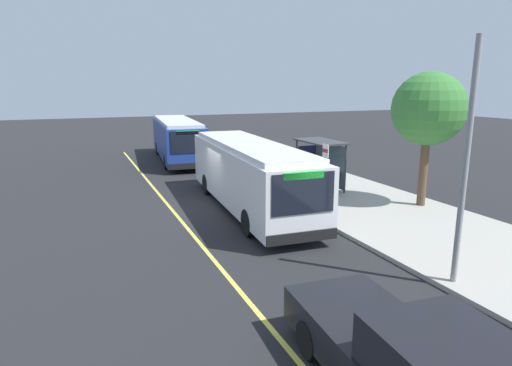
% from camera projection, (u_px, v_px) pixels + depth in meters
% --- Properties ---
extents(ground_plane, '(120.00, 120.00, 0.00)m').
position_uv_depth(ground_plane, '(219.00, 204.00, 19.93)').
color(ground_plane, '#232326').
extents(sidewalk_curb, '(44.00, 6.40, 0.15)m').
position_uv_depth(sidewalk_curb, '(330.00, 190.00, 22.20)').
color(sidewalk_curb, '#A8A399').
rests_on(sidewalk_curb, ground_plane).
extents(lane_stripe_center, '(36.00, 0.14, 0.01)m').
position_uv_depth(lane_stripe_center, '(171.00, 209.00, 19.09)').
color(lane_stripe_center, '#E0D64C').
rests_on(lane_stripe_center, ground_plane).
extents(transit_bus_main, '(11.06, 3.25, 2.95)m').
position_uv_depth(transit_bus_main, '(250.00, 173.00, 18.78)').
color(transit_bus_main, white).
rests_on(transit_bus_main, ground_plane).
extents(transit_bus_second, '(11.11, 3.64, 2.95)m').
position_uv_depth(transit_bus_second, '(177.00, 138.00, 31.19)').
color(transit_bus_second, navy).
rests_on(transit_bus_second, ground_plane).
extents(pickup_truck, '(5.53, 2.38, 1.85)m').
position_uv_depth(pickup_truck, '(409.00, 365.00, 7.09)').
color(pickup_truck, black).
rests_on(pickup_truck, ground_plane).
extents(bus_shelter, '(2.90, 1.60, 2.48)m').
position_uv_depth(bus_shelter, '(321.00, 154.00, 22.10)').
color(bus_shelter, '#333338').
rests_on(bus_shelter, sidewalk_curb).
extents(waiting_bench, '(1.60, 0.48, 0.95)m').
position_uv_depth(waiting_bench, '(326.00, 180.00, 21.95)').
color(waiting_bench, brown).
rests_on(waiting_bench, sidewalk_curb).
extents(route_sign_post, '(0.44, 0.08, 2.80)m').
position_uv_depth(route_sign_post, '(325.00, 167.00, 18.34)').
color(route_sign_post, '#333338').
rests_on(route_sign_post, sidewalk_curb).
extents(street_tree_near_shelter, '(3.11, 3.11, 5.77)m').
position_uv_depth(street_tree_near_shelter, '(429.00, 110.00, 18.29)').
color(street_tree_near_shelter, brown).
rests_on(street_tree_near_shelter, sidewalk_curb).
extents(utility_pole, '(0.16, 0.16, 6.40)m').
position_uv_depth(utility_pole, '(466.00, 165.00, 11.03)').
color(utility_pole, gray).
rests_on(utility_pole, sidewalk_curb).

